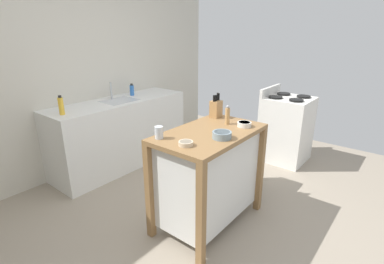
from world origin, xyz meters
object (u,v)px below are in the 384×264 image
(kitchen_island, at_px, (209,173))
(stove, at_px, (286,129))
(drinking_cup, at_px, (159,133))
(trash_bin, at_px, (240,163))
(bowl_stoneware_deep, at_px, (222,135))
(bottle_dish_soap, at_px, (61,106))
(knife_block, at_px, (216,108))
(bowl_ceramic_small, at_px, (244,124))
(bowl_ceramic_wide, at_px, (186,143))
(bottle_hand_soap, at_px, (132,90))
(pepper_grinder, at_px, (227,115))
(sink_faucet, at_px, (111,91))

(kitchen_island, distance_m, stove, 1.86)
(drinking_cup, height_order, trash_bin, drinking_cup)
(bowl_stoneware_deep, distance_m, drinking_cup, 0.51)
(bowl_stoneware_deep, height_order, bottle_dish_soap, bottle_dish_soap)
(bottle_dish_soap, bearing_deg, knife_block, -57.59)
(bowl_ceramic_small, xyz_separation_m, bowl_ceramic_wide, (-0.69, 0.12, -0.00))
(knife_block, bearing_deg, kitchen_island, -152.37)
(drinking_cup, relative_size, bottle_hand_soap, 0.63)
(bottle_dish_soap, bearing_deg, bottle_hand_soap, 8.69)
(drinking_cup, xyz_separation_m, pepper_grinder, (0.68, -0.23, 0.04))
(trash_bin, height_order, bottle_hand_soap, bottle_hand_soap)
(kitchen_island, xyz_separation_m, bowl_stoneware_deep, (-0.08, -0.18, 0.44))
(drinking_cup, xyz_separation_m, bottle_dish_soap, (-0.09, 1.39, 0.02))
(bowl_stoneware_deep, relative_size, stove, 0.16)
(bottle_dish_soap, relative_size, stove, 0.21)
(drinking_cup, bearing_deg, trash_bin, -6.25)
(kitchen_island, relative_size, trash_bin, 1.65)
(bowl_stoneware_deep, bearing_deg, drinking_cup, 129.17)
(bowl_ceramic_small, relative_size, pepper_grinder, 0.70)
(trash_bin, bearing_deg, knife_block, 162.46)
(kitchen_island, distance_m, pepper_grinder, 0.57)
(trash_bin, height_order, bottle_dish_soap, bottle_dish_soap)
(bowl_stoneware_deep, relative_size, trash_bin, 0.25)
(pepper_grinder, bearing_deg, bowl_ceramic_small, -78.26)
(drinking_cup, distance_m, stove, 2.33)
(stove, bearing_deg, pepper_grinder, -179.82)
(bowl_ceramic_wide, height_order, stove, stove)
(bowl_ceramic_small, height_order, drinking_cup, drinking_cup)
(knife_block, distance_m, bowl_ceramic_wide, 0.83)
(bowl_stoneware_deep, distance_m, stove, 2.01)
(bowl_stoneware_deep, height_order, bowl_ceramic_wide, bowl_stoneware_deep)
(kitchen_island, relative_size, stove, 1.01)
(knife_block, relative_size, bowl_ceramic_small, 1.94)
(bowl_stoneware_deep, xyz_separation_m, trash_bin, (0.84, 0.27, -0.64))
(trash_bin, xyz_separation_m, bottle_hand_soap, (-0.13, 1.68, 0.66))
(trash_bin, bearing_deg, bowl_ceramic_small, -149.62)
(bowl_ceramic_small, height_order, bottle_dish_soap, bottle_dish_soap)
(pepper_grinder, bearing_deg, bottle_dish_soap, 115.31)
(bowl_stoneware_deep, bearing_deg, bottle_hand_soap, 70.16)
(kitchen_island, bearing_deg, pepper_grinder, -1.22)
(drinking_cup, relative_size, trash_bin, 0.16)
(bowl_ceramic_small, distance_m, stove, 1.64)
(bowl_ceramic_small, relative_size, trash_bin, 0.20)
(knife_block, distance_m, bowl_stoneware_deep, 0.62)
(knife_block, relative_size, drinking_cup, 2.40)
(trash_bin, distance_m, sink_faucet, 1.92)
(bottle_dish_soap, bearing_deg, bowl_ceramic_small, -65.84)
(trash_bin, distance_m, stove, 1.11)
(drinking_cup, bearing_deg, stove, -5.64)
(drinking_cup, distance_m, pepper_grinder, 0.71)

